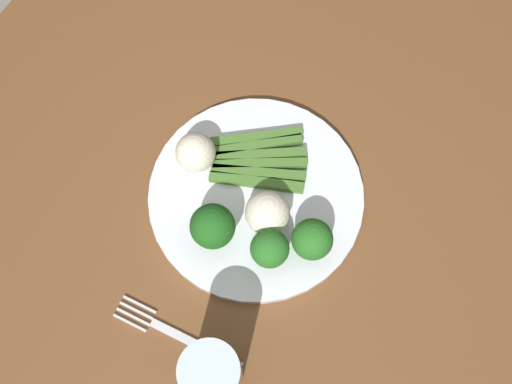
{
  "coord_description": "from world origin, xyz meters",
  "views": [
    {
      "loc": [
        -0.16,
        -0.15,
        1.4
      ],
      "look_at": [
        0.04,
        -0.03,
        0.76
      ],
      "focal_mm": 37.81,
      "sensor_mm": 36.0,
      "label": 1
    }
  ],
  "objects": [
    {
      "name": "plate",
      "position": [
        0.04,
        -0.03,
        0.75
      ],
      "size": [
        0.27,
        0.27,
        0.01
      ],
      "primitive_type": "cylinder",
      "color": "white",
      "rests_on": "dining_table"
    },
    {
      "name": "broccoli_left",
      "position": [
        -0.02,
        -0.08,
        0.79
      ],
      "size": [
        0.05,
        0.05,
        0.06
      ],
      "color": "#568E33",
      "rests_on": "plate"
    },
    {
      "name": "broccoli_right",
      "position": [
        -0.03,
        -0.01,
        0.8
      ],
      "size": [
        0.05,
        0.05,
        0.07
      ],
      "color": "#4C7F2B",
      "rests_on": "plate"
    },
    {
      "name": "cauliflower_mid",
      "position": [
        0.04,
        0.06,
        0.79
      ],
      "size": [
        0.05,
        0.05,
        0.05
      ],
      "primitive_type": "sphere",
      "color": "silver",
      "rests_on": "plate"
    },
    {
      "name": "cauliflower_edge",
      "position": [
        0.02,
        -0.06,
        0.79
      ],
      "size": [
        0.05,
        0.05,
        0.05
      ],
      "primitive_type": "sphere",
      "color": "silver",
      "rests_on": "plate"
    },
    {
      "name": "ground_plane",
      "position": [
        0.0,
        0.0,
        -0.01
      ],
      "size": [
        6.0,
        6.0,
        0.02
      ],
      "primitive_type": "cube",
      "color": "gray"
    },
    {
      "name": "broccoli_front",
      "position": [
        0.01,
        -0.12,
        0.79
      ],
      "size": [
        0.05,
        0.05,
        0.06
      ],
      "color": "#568E33",
      "rests_on": "plate"
    },
    {
      "name": "water_glass",
      "position": [
        -0.17,
        -0.1,
        0.8
      ],
      "size": [
        0.06,
        0.06,
        0.11
      ],
      "primitive_type": "cylinder",
      "color": "silver",
      "rests_on": "dining_table"
    },
    {
      "name": "fork",
      "position": [
        -0.16,
        -0.04,
        0.75
      ],
      "size": [
        0.03,
        0.17,
        0.0
      ],
      "rotation": [
        0.0,
        0.0,
        1.65
      ],
      "color": "silver",
      "rests_on": "dining_table"
    },
    {
      "name": "dining_table",
      "position": [
        0.0,
        0.0,
        0.63
      ],
      "size": [
        1.15,
        0.88,
        0.74
      ],
      "color": "brown",
      "rests_on": "ground_plane"
    },
    {
      "name": "asparagus_bundle",
      "position": [
        0.08,
        -0.01,
        0.77
      ],
      "size": [
        0.12,
        0.14,
        0.01
      ],
      "rotation": [
        0.0,
        0.0,
        5.27
      ],
      "color": "#47752D",
      "rests_on": "plate"
    }
  ]
}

